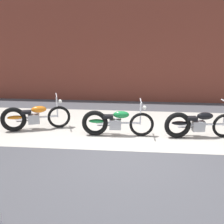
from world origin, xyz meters
The scene contains 6 objects.
ground_plane centered at (0.00, 0.00, 0.00)m, with size 80.00×80.00×0.00m, color #47474C.
sidewalk_slab centered at (0.00, 1.75, 0.00)m, with size 36.00×3.50×0.01m, color #B2ADA3.
brick_building_wall centered at (0.00, 5.20, 3.07)m, with size 36.00×0.50×6.15m, color brown.
motorcycle_orange centered at (-2.91, 1.24, 0.40)m, with size 1.93×0.87×1.03m.
motorcycle_green centered at (-0.48, 1.00, 0.40)m, with size 2.01×0.58×1.03m.
motorcycle_black centered at (1.79, 1.06, 0.40)m, with size 2.00×0.58×1.03m.
Camera 1 is at (0.12, -5.84, 2.75)m, focal length 41.95 mm.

